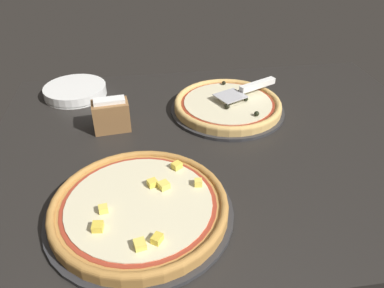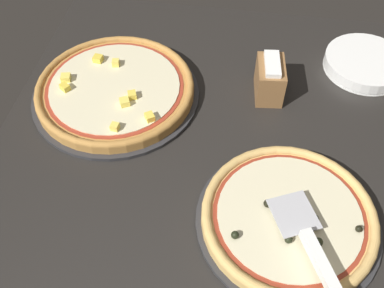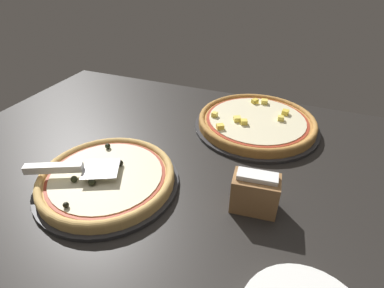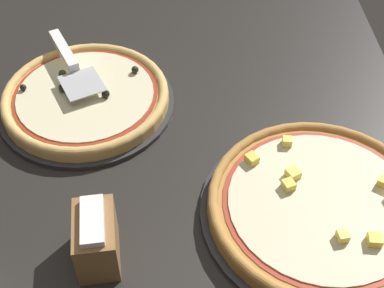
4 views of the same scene
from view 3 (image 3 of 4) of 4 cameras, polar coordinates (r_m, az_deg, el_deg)
The scene contains 7 objects.
ground_plane at distance 92.40cm, azimuth -6.79°, elevation -2.69°, with size 134.74×102.13×3.60cm, color black.
pizza_pan_front at distance 82.29cm, azimuth -15.69°, elevation -7.16°, with size 37.18×37.18×1.00cm, color #2D2D30.
pizza_front at distance 81.00cm, azimuth -15.92°, elevation -6.05°, with size 34.95×34.95×4.19cm.
pizza_pan_back at distance 105.67cm, azimuth 12.08°, elevation 3.31°, with size 42.07×42.07×1.00cm, color #2D2D30.
pizza_back at distance 104.63cm, azimuth 12.21°, elevation 4.34°, with size 39.55×39.55×4.11cm.
serving_spatula at distance 81.82cm, azimuth -23.24°, elevation -4.25°, with size 23.10×14.53×2.00cm.
napkin_holder at distance 71.69cm, azimuth 11.90°, elevation -9.02°, with size 11.30×7.66×10.31cm.
Camera 3 is at (37.50, -64.57, 52.63)cm, focal length 28.00 mm.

